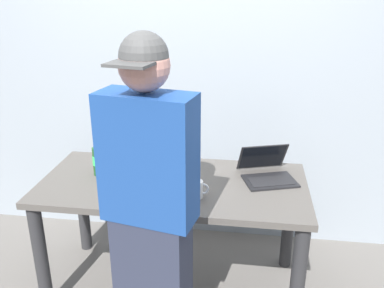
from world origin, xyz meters
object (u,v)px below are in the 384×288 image
(laptop, at_px, (267,171))
(coffee_mug, at_px, (197,189))
(person_figure, at_px, (150,211))
(beer_bottle_amber, at_px, (98,159))
(beer_bottle_dark, at_px, (132,157))
(beer_bottle_brown, at_px, (121,165))

(laptop, xyz_separation_m, coffee_mug, (-0.39, -0.30, 0.00))
(person_figure, bearing_deg, beer_bottle_amber, 127.88)
(beer_bottle_dark, relative_size, person_figure, 0.15)
(laptop, bearing_deg, beer_bottle_dark, -178.52)
(beer_bottle_amber, distance_m, coffee_mug, 0.68)
(beer_bottle_brown, relative_size, beer_bottle_amber, 1.01)
(beer_bottle_brown, bearing_deg, laptop, 11.81)
(beer_bottle_brown, distance_m, beer_bottle_dark, 0.16)
(laptop, bearing_deg, beer_bottle_amber, -174.70)
(beer_bottle_brown, xyz_separation_m, coffee_mug, (0.47, -0.12, -0.06))
(laptop, distance_m, beer_bottle_dark, 0.84)
(coffee_mug, bearing_deg, laptop, 37.69)
(beer_bottle_brown, relative_size, beer_bottle_dark, 1.10)
(beer_bottle_brown, distance_m, beer_bottle_amber, 0.19)
(laptop, relative_size, person_figure, 0.23)
(laptop, relative_size, beer_bottle_amber, 1.37)
(laptop, distance_m, person_figure, 0.90)
(laptop, height_order, person_figure, person_figure)
(beer_bottle_dark, bearing_deg, coffee_mug, -32.16)
(person_figure, bearing_deg, laptop, 51.60)
(laptop, xyz_separation_m, beer_bottle_amber, (-1.03, -0.10, 0.06))
(beer_bottle_dark, xyz_separation_m, beer_bottle_amber, (-0.19, -0.07, 0.01))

